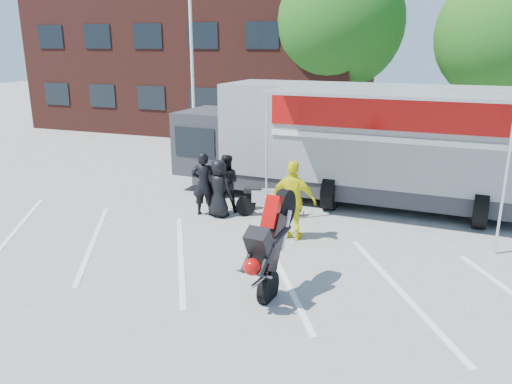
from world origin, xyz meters
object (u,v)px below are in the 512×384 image
Objects in this scene: parked_motorcycle at (269,216)px; spectator_leather_a at (219,188)px; tree_mid at (505,35)px; flagpole at (197,32)px; spectator_leather_c at (226,183)px; tree_left at (338,23)px; spectator_leather_b at (204,184)px; spectator_hivis at (293,201)px; transporter_truck at (354,201)px; stunt_bike_rider at (282,285)px.

spectator_leather_a reaches higher than parked_motorcycle.
tree_mid is 4.10× the size of parked_motorcycle.
flagpole reaches higher than spectator_leather_a.
spectator_leather_c is (-1.29, -0.01, 0.82)m from parked_motorcycle.
tree_left is 4.85× the size of spectator_leather_b.
tree_mid reaches higher than spectator_hivis.
stunt_bike_rider is (-0.35, -6.07, 0.00)m from transporter_truck.
tree_mid is at bearing 65.38° from transporter_truck.
stunt_bike_rider is at bearing -107.53° from tree_mid.
flagpole is 0.93× the size of tree_left.
tree_mid is 13.36m from parked_motorcycle.
flagpole is 9.31m from transporter_truck.
tree_left is 4.43× the size of spectator_hivis.
spectator_leather_a is at bearing -59.11° from flagpole.
transporter_truck is (6.99, -3.52, -5.05)m from flagpole.
spectator_hivis is (-0.52, 2.47, 0.97)m from stunt_bike_rider.
flagpole is 1.04× the size of tree_mid.
transporter_truck is at bearing -161.43° from spectator_leather_c.
transporter_truck is at bearing -73.93° from tree_left.
spectator_hivis is at bearing -49.37° from flagpole.
spectator_leather_a is 0.51m from spectator_leather_c.
spectator_leather_c is (3.71, -5.73, -4.23)m from flagpole.
spectator_hivis reaches higher than stunt_bike_rider.
parked_motorcycle is 4.19m from stunt_bike_rider.
spectator_leather_b is (-3.36, 3.34, 0.89)m from stunt_bike_rider.
tree_mid is at bearing -111.41° from spectator_hivis.
transporter_truck is 2.97m from parked_motorcycle.
flagpole is at bearing -45.02° from spectator_leather_a.
spectator_leather_c is (-0.53, -11.73, -4.74)m from tree_left.
flagpole is at bearing 155.24° from transporter_truck.
spectator_leather_a reaches higher than stunt_bike_rider.
tree_left reaches higher than spectator_hivis.
stunt_bike_rider is 4.91m from spectator_leather_c.
spectator_leather_b reaches higher than parked_motorcycle.
spectator_hivis is at bearing 134.39° from spectator_leather_c.
spectator_leather_b reaches higher than transporter_truck.
stunt_bike_rider is at bearing 111.67° from spectator_leather_c.
tree_mid is at bearing -138.27° from spectator_leather_b.
spectator_hivis reaches higher than parked_motorcycle.
parked_motorcycle is 2.03m from spectator_hivis.
flagpole is 0.73× the size of transporter_truck.
stunt_bike_rider reaches higher than parked_motorcycle.
tree_left is 5.26× the size of spectator_leather_c.
tree_left is 4.61× the size of parked_motorcycle.
spectator_leather_a is at bearing 94.41° from parked_motorcycle.
tree_mid is at bearing -109.67° from spectator_leather_a.
transporter_truck reaches higher than spectator_leather_c.
tree_mid reaches higher than transporter_truck.
flagpole is at bearing 23.51° from parked_motorcycle.
stunt_bike_rider is 4.82m from spectator_leather_b.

